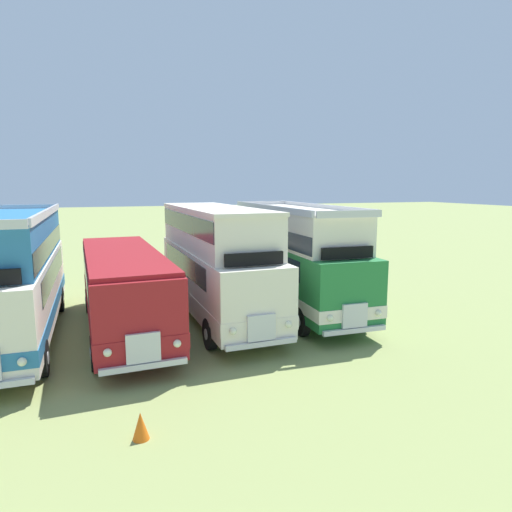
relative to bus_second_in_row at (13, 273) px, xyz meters
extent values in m
plane|color=#8C9956|center=(3.59, -0.03, -2.36)|extent=(200.00, 200.00, 0.00)
cube|color=silver|center=(0.00, -0.12, -0.66)|extent=(2.54, 10.37, 2.30)
cube|color=teal|center=(0.00, -0.12, -1.26)|extent=(2.58, 10.41, 0.44)
cube|color=#19232D|center=(0.00, 0.28, -0.06)|extent=(2.56, 7.97, 0.76)
sphere|color=#EAEACC|center=(0.92, -5.35, -1.26)|extent=(0.22, 0.22, 0.22)
cube|color=teal|center=(0.00, 0.13, 1.24)|extent=(2.44, 9.47, 1.50)
cube|color=silver|center=(-0.02, 4.36, 2.04)|extent=(2.40, 0.11, 0.24)
cube|color=silver|center=(1.20, 0.14, 2.04)|extent=(0.14, 9.46, 0.24)
cube|color=#19232D|center=(0.00, 0.13, 0.94)|extent=(2.48, 9.37, 0.64)
cylinder|color=black|center=(1.16, -3.69, -1.84)|extent=(0.28, 1.04, 1.04)
cylinder|color=silver|center=(1.31, -3.69, -1.84)|extent=(0.02, 0.36, 0.36)
cylinder|color=black|center=(1.14, 3.27, -1.84)|extent=(0.28, 1.04, 1.04)
cylinder|color=silver|center=(1.29, 3.27, -1.84)|extent=(0.02, 0.36, 0.36)
cube|color=maroon|center=(3.59, -0.42, -0.66)|extent=(2.89, 9.90, 2.30)
cube|color=maroon|center=(3.59, -0.42, -1.26)|extent=(2.93, 9.94, 0.44)
cube|color=#19232D|center=(3.58, -0.02, -0.06)|extent=(2.83, 7.50, 0.76)
cube|color=#19232D|center=(3.79, -5.26, -0.01)|extent=(2.20, 0.19, 0.90)
cube|color=silver|center=(3.79, -5.37, -1.26)|extent=(0.90, 0.16, 0.80)
cube|color=silver|center=(3.79, -5.40, -1.76)|extent=(2.30, 0.23, 0.16)
sphere|color=#EAEACC|center=(4.69, -5.34, -1.26)|extent=(0.22, 0.22, 0.22)
sphere|color=#EAEACC|center=(2.89, -5.41, -1.26)|extent=(0.22, 0.22, 0.22)
cube|color=maroon|center=(3.59, -0.42, 0.56)|extent=(2.84, 9.49, 0.14)
cylinder|color=black|center=(4.87, -3.67, -1.84)|extent=(0.32, 1.05, 1.04)
cylinder|color=silver|center=(5.02, -3.67, -1.84)|extent=(0.03, 0.36, 0.36)
cylinder|color=black|center=(2.58, -3.76, -1.84)|extent=(0.32, 1.05, 1.04)
cylinder|color=silver|center=(2.43, -3.77, -1.84)|extent=(0.03, 0.36, 0.36)
cylinder|color=black|center=(4.62, 2.73, -1.84)|extent=(0.32, 1.05, 1.04)
cylinder|color=silver|center=(4.77, 2.73, -1.84)|extent=(0.03, 0.36, 0.36)
cylinder|color=black|center=(2.32, 2.63, -1.84)|extent=(0.32, 1.05, 1.04)
cylinder|color=silver|center=(2.17, 2.63, -1.84)|extent=(0.03, 0.36, 0.36)
cube|color=silver|center=(7.18, 0.00, -0.66)|extent=(2.75, 9.61, 2.30)
cube|color=silver|center=(7.18, 0.00, -1.26)|extent=(2.79, 9.66, 0.44)
cube|color=#19232D|center=(7.17, 0.40, -0.06)|extent=(2.72, 7.22, 0.76)
cube|color=#19232D|center=(7.31, -4.71, -0.01)|extent=(2.20, 0.16, 0.90)
cube|color=silver|center=(7.31, -4.82, -1.26)|extent=(0.90, 0.14, 0.80)
cube|color=silver|center=(7.31, -4.85, -1.76)|extent=(2.30, 0.20, 0.16)
sphere|color=#EAEACC|center=(8.21, -4.81, -1.26)|extent=(0.22, 0.22, 0.22)
sphere|color=#EAEACC|center=(6.41, -4.86, -1.26)|extent=(0.22, 0.22, 0.22)
cube|color=silver|center=(7.18, 0.25, 1.24)|extent=(2.62, 8.71, 1.50)
cube|color=silver|center=(7.18, 0.25, 2.06)|extent=(2.69, 8.81, 0.14)
cube|color=#19232D|center=(7.18, 0.25, 1.54)|extent=(2.66, 8.61, 0.68)
cube|color=black|center=(7.29, -4.22, 0.74)|extent=(1.90, 0.17, 0.40)
cylinder|color=black|center=(8.42, -3.15, -1.84)|extent=(0.31, 1.05, 1.04)
cylinder|color=silver|center=(8.57, -3.14, -1.84)|extent=(0.03, 0.36, 0.36)
cylinder|color=black|center=(6.12, -3.21, -1.84)|extent=(0.31, 1.05, 1.04)
cylinder|color=silver|center=(5.97, -3.21, -1.84)|extent=(0.03, 0.36, 0.36)
cylinder|color=black|center=(8.26, 3.01, -1.84)|extent=(0.31, 1.05, 1.04)
cylinder|color=silver|center=(8.41, 3.01, -1.84)|extent=(0.03, 0.36, 0.36)
cylinder|color=black|center=(5.96, 2.95, -1.84)|extent=(0.31, 1.05, 1.04)
cylinder|color=silver|center=(5.81, 2.94, -1.84)|extent=(0.03, 0.36, 0.36)
cube|color=#237538|center=(10.77, 0.35, -0.66)|extent=(2.77, 10.00, 2.30)
cube|color=silver|center=(10.77, 0.35, -1.26)|extent=(2.81, 10.04, 0.44)
cube|color=#19232D|center=(10.79, 0.75, -0.06)|extent=(2.73, 7.60, 0.76)
cube|color=#19232D|center=(10.64, -4.56, -0.01)|extent=(2.20, 0.16, 0.90)
cube|color=silver|center=(10.64, -4.67, -1.26)|extent=(0.90, 0.14, 0.80)
cube|color=silver|center=(10.64, -4.70, -1.76)|extent=(2.30, 0.20, 0.16)
sphere|color=#EAEACC|center=(11.54, -4.70, -1.26)|extent=(0.22, 0.22, 0.22)
sphere|color=#EAEACC|center=(9.74, -4.65, -1.26)|extent=(0.22, 0.22, 0.22)
cube|color=silver|center=(10.78, 0.60, 1.24)|extent=(2.64, 9.09, 1.50)
cube|color=silver|center=(10.65, -4.12, 2.04)|extent=(2.40, 0.16, 0.24)
cube|color=silver|center=(10.89, 4.61, 2.04)|extent=(2.40, 0.16, 0.24)
cube|color=silver|center=(11.98, 0.57, 2.04)|extent=(0.34, 9.03, 0.24)
cube|color=silver|center=(9.58, 0.63, 2.04)|extent=(0.34, 9.03, 0.24)
cube|color=#19232D|center=(10.78, 0.60, 0.94)|extent=(2.68, 9.00, 0.64)
cube|color=black|center=(10.66, -4.07, 0.74)|extent=(1.90, 0.17, 0.40)
cylinder|color=black|center=(11.83, -3.05, -1.84)|extent=(0.31, 1.05, 1.04)
cylinder|color=silver|center=(11.98, -3.05, -1.84)|extent=(0.03, 0.36, 0.36)
cylinder|color=black|center=(9.53, -2.98, -1.84)|extent=(0.31, 1.05, 1.04)
cylinder|color=silver|center=(9.38, -2.98, -1.84)|extent=(0.03, 0.36, 0.36)
cylinder|color=black|center=(12.01, 3.48, -1.84)|extent=(0.31, 1.05, 1.04)
cylinder|color=silver|center=(12.16, 3.48, -1.84)|extent=(0.03, 0.36, 0.36)
cylinder|color=black|center=(9.71, 3.55, -1.84)|extent=(0.31, 1.05, 1.04)
cylinder|color=silver|center=(9.56, 3.55, -1.84)|extent=(0.03, 0.36, 0.36)
cone|color=orange|center=(3.46, -7.87, -2.06)|extent=(0.36, 0.36, 0.61)
camera|label=1|loc=(2.84, -16.96, 2.98)|focal=31.37mm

